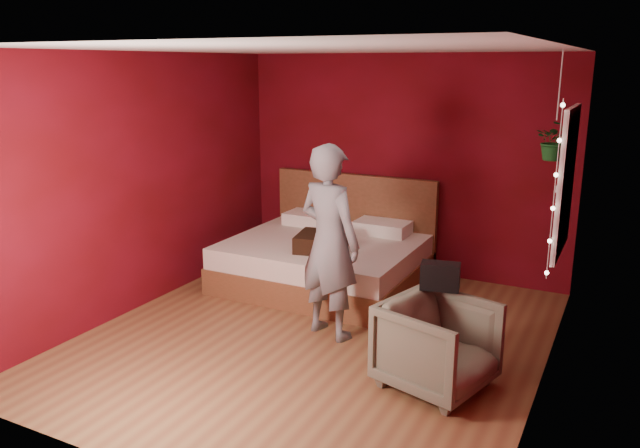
# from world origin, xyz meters

# --- Properties ---
(floor) EXTENTS (4.50, 4.50, 0.00)m
(floor) POSITION_xyz_m (0.00, 0.00, 0.00)
(floor) COLOR brown
(floor) RESTS_ON ground
(room_walls) EXTENTS (4.04, 4.54, 2.62)m
(room_walls) POSITION_xyz_m (0.00, 0.00, 1.68)
(room_walls) COLOR maroon
(room_walls) RESTS_ON ground
(window) EXTENTS (0.05, 0.97, 1.27)m
(window) POSITION_xyz_m (1.97, 0.90, 1.50)
(window) COLOR white
(window) RESTS_ON room_walls
(fairy_lights) EXTENTS (0.04, 0.04, 1.45)m
(fairy_lights) POSITION_xyz_m (1.94, 0.38, 1.50)
(fairy_lights) COLOR silver
(fairy_lights) RESTS_ON room_walls
(bed) EXTENTS (2.11, 1.79, 1.16)m
(bed) POSITION_xyz_m (-0.57, 1.40, 0.30)
(bed) COLOR brown
(bed) RESTS_ON ground
(person) EXTENTS (0.75, 0.60, 1.81)m
(person) POSITION_xyz_m (0.08, 0.13, 0.90)
(person) COLOR slate
(person) RESTS_ON ground
(armchair) EXTENTS (0.96, 0.94, 0.71)m
(armchair) POSITION_xyz_m (1.27, -0.38, 0.36)
(armchair) COLOR #62624D
(armchair) RESTS_ON ground
(handbag) EXTENTS (0.33, 0.21, 0.22)m
(handbag) POSITION_xyz_m (1.19, -0.09, 0.82)
(handbag) COLOR black
(handbag) RESTS_ON armchair
(throw_pillow) EXTENTS (0.60, 0.60, 0.18)m
(throw_pillow) POSITION_xyz_m (-0.44, 0.98, 0.62)
(throw_pillow) COLOR black
(throw_pillow) RESTS_ON bed
(hanging_plant) EXTENTS (0.37, 0.33, 0.98)m
(hanging_plant) POSITION_xyz_m (1.81, 1.26, 1.80)
(hanging_plant) COLOR silver
(hanging_plant) RESTS_ON room_walls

